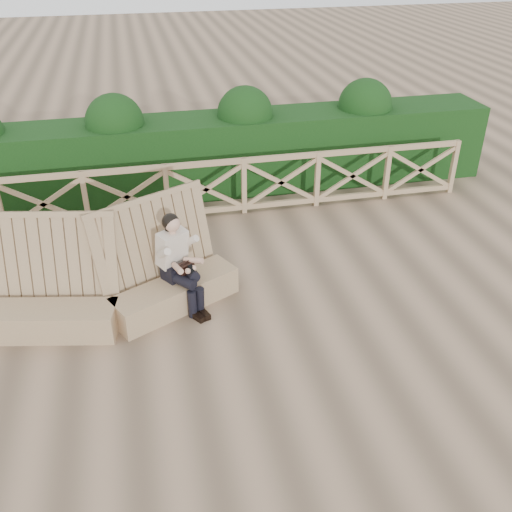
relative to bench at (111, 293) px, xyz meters
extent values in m
plane|color=brown|center=(1.74, -0.69, -0.39)|extent=(60.00, 60.00, 0.00)
cube|color=#967255|center=(-0.86, -0.19, -0.18)|extent=(1.93, 0.87, 0.41)
cube|color=#967255|center=(-0.81, 0.07, 0.40)|extent=(1.91, 0.81, 1.53)
cube|color=#967255|center=(0.88, 0.04, -0.18)|extent=(1.89, 1.29, 0.41)
cube|color=#967255|center=(0.76, 0.28, 0.40)|extent=(1.86, 1.23, 1.53)
cube|color=black|center=(0.93, 0.18, 0.14)|extent=(0.46, 0.43, 0.23)
cube|color=beige|center=(0.90, 0.22, 0.49)|extent=(0.51, 0.48, 0.55)
sphere|color=tan|center=(0.93, 0.18, 0.89)|extent=(0.30, 0.30, 0.22)
sphere|color=black|center=(0.91, 0.21, 0.91)|extent=(0.33, 0.33, 0.24)
cylinder|color=black|center=(0.97, -0.06, 0.12)|extent=(0.39, 0.48, 0.16)
cylinder|color=black|center=(1.10, 0.05, 0.19)|extent=(0.40, 0.49, 0.17)
cylinder|color=black|center=(1.09, -0.25, -0.18)|extent=(0.17, 0.17, 0.41)
cylinder|color=black|center=(1.20, -0.20, -0.18)|extent=(0.17, 0.17, 0.41)
cube|color=black|center=(1.14, -0.33, -0.35)|extent=(0.22, 0.26, 0.08)
cube|color=black|center=(1.24, -0.29, -0.35)|extent=(0.22, 0.26, 0.08)
cube|color=black|center=(1.05, 0.03, 0.25)|extent=(0.27, 0.24, 0.16)
cube|color=black|center=(1.12, -0.12, 0.31)|extent=(0.11, 0.12, 0.12)
cube|color=#9C845B|center=(1.74, 2.81, 0.66)|extent=(10.10, 0.07, 0.10)
cube|color=#9C845B|center=(1.74, 2.81, -0.27)|extent=(10.10, 0.07, 0.10)
cube|color=black|center=(1.74, 4.01, 0.36)|extent=(12.00, 1.20, 1.50)
camera|label=1|loc=(0.54, -6.78, 4.50)|focal=40.00mm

